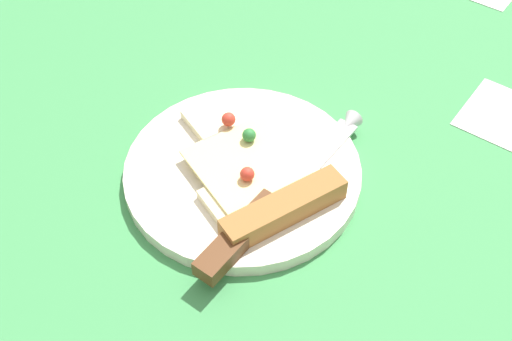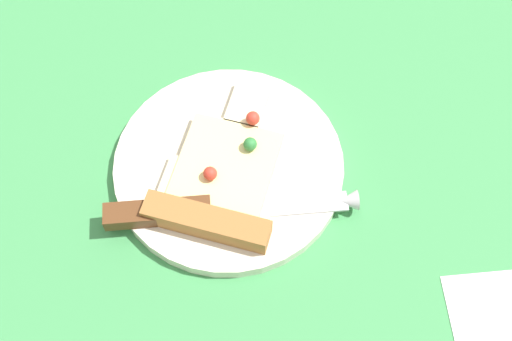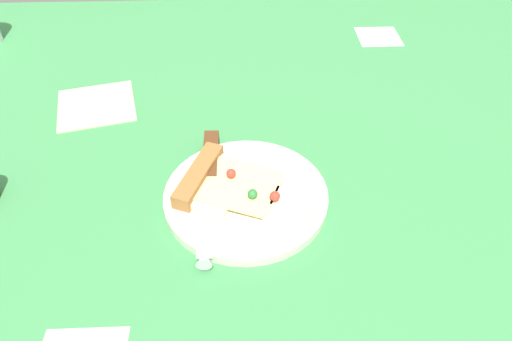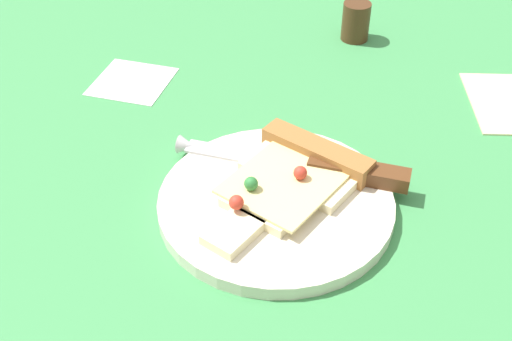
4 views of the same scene
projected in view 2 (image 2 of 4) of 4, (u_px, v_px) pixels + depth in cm
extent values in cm
cube|color=#3D8C4C|center=(297.00, 164.00, 75.94)|extent=(153.13, 153.13, 3.00)
cube|color=white|center=(499.00, 320.00, 66.78)|extent=(9.00, 9.00, 0.20)
cylinder|color=silver|center=(229.00, 167.00, 73.27)|extent=(22.67, 22.67, 1.42)
cube|color=beige|center=(216.00, 197.00, 70.39)|extent=(9.58, 12.43, 1.00)
cube|color=beige|center=(233.00, 148.00, 72.89)|extent=(7.83, 8.74, 1.00)
cube|color=beige|center=(247.00, 107.00, 75.16)|extent=(6.15, 5.24, 1.00)
cube|color=#EDD88C|center=(225.00, 167.00, 71.18)|extent=(12.65, 12.20, 0.30)
cube|color=#9E6633|center=(206.00, 222.00, 68.49)|extent=(6.77, 12.13, 2.20)
sphere|color=red|center=(210.00, 173.00, 69.90)|extent=(1.34, 1.34, 1.34)
sphere|color=red|center=(253.00, 118.00, 72.78)|extent=(1.38, 1.38, 1.38)
sphere|color=#2D7A38|center=(250.00, 145.00, 71.36)|extent=(1.34, 1.34, 1.34)
cube|color=silver|center=(285.00, 206.00, 70.32)|extent=(2.11, 12.02, 0.30)
cone|color=silver|center=(347.00, 201.00, 70.57)|extent=(2.02, 2.02, 2.00)
cube|color=#593319|center=(158.00, 213.00, 69.25)|extent=(2.29, 10.02, 1.60)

